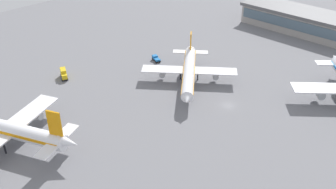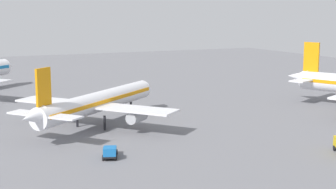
% 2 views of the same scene
% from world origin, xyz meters
% --- Properties ---
extents(ground, '(288.00, 288.00, 0.00)m').
position_xyz_m(ground, '(0.00, 0.00, 0.00)').
color(ground, slate).
extents(terminal_building, '(63.87, 18.93, 9.86)m').
position_xyz_m(terminal_building, '(11.79, -77.94, 5.03)').
color(terminal_building, '#9E9993').
rests_on(terminal_building, ground).
extents(airplane_taxiing, '(30.92, 35.24, 12.88)m').
position_xyz_m(airplane_taxiing, '(19.45, -2.78, 4.68)').
color(airplane_taxiing, white).
rests_on(airplane_taxiing, ground).
extents(airplane_distant, '(45.43, 37.60, 14.59)m').
position_xyz_m(airplane_distant, '(32.55, 58.98, 5.30)').
color(airplane_distant, white).
rests_on(airplane_distant, ground).
extents(catering_truck, '(5.87, 4.15, 3.30)m').
position_xyz_m(catering_truck, '(54.76, 26.03, 1.70)').
color(catering_truck, black).
rests_on(catering_truck, ground).
extents(pushback_tractor, '(4.79, 3.43, 1.90)m').
position_xyz_m(pushback_tractor, '(40.96, -7.54, 0.97)').
color(pushback_tractor, black).
rests_on(pushback_tractor, ground).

